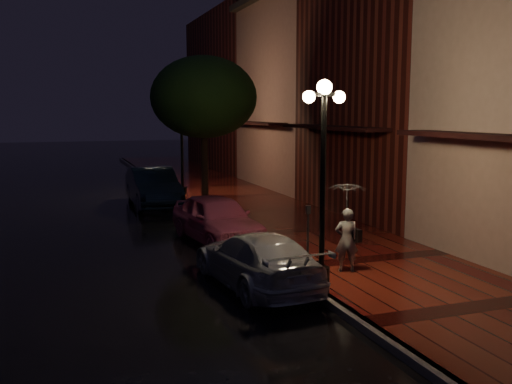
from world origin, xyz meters
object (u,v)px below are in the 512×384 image
object	(u,v)px
silver_car	(256,260)
parking_meter	(308,225)
pink_car	(217,219)
streetlamp_near	(323,169)
streetlamp_far	(182,139)
street_tree	(204,100)
navy_car	(153,187)
woman_with_umbrella	(347,213)

from	to	relation	value
silver_car	parking_meter	distance (m)	2.54
parking_meter	pink_car	bearing A→B (deg)	120.49
streetlamp_near	streetlamp_far	bearing A→B (deg)	90.00
street_tree	streetlamp_far	bearing A→B (deg)	94.91
streetlamp_far	silver_car	xyz separation A→B (m)	(-1.31, -13.47, -2.00)
navy_car	woman_with_umbrella	bearing A→B (deg)	-77.55
streetlamp_far	woman_with_umbrella	bearing A→B (deg)	-86.31
silver_car	parking_meter	bearing A→B (deg)	-146.04
streetlamp_far	woman_with_umbrella	distance (m)	13.58
streetlamp_near	silver_car	xyz separation A→B (m)	(-1.31, 0.53, -2.00)
street_tree	silver_car	xyz separation A→B (m)	(-1.57, -10.46, -3.64)
navy_car	street_tree	bearing A→B (deg)	-25.34
streetlamp_near	streetlamp_far	xyz separation A→B (m)	(0.00, 14.00, 0.00)
streetlamp_near	parking_meter	world-z (taller)	streetlamp_near
streetlamp_far	woman_with_umbrella	xyz separation A→B (m)	(0.87, -13.51, -1.09)
streetlamp_far	woman_with_umbrella	size ratio (longest dim) A/B	2.09
streetlamp_far	street_tree	world-z (taller)	street_tree
streetlamp_near	pink_car	bearing A→B (deg)	100.85
silver_car	woman_with_umbrella	xyz separation A→B (m)	(2.18, -0.04, 0.91)
street_tree	woman_with_umbrella	size ratio (longest dim) A/B	2.82
street_tree	navy_car	size ratio (longest dim) A/B	1.22
street_tree	parking_meter	distance (m)	9.48
woman_with_umbrella	pink_car	bearing A→B (deg)	-49.34
streetlamp_far	navy_car	xyz separation A→B (m)	(-1.66, -2.10, -1.82)
navy_car	woman_with_umbrella	size ratio (longest dim) A/B	2.30
streetlamp_near	street_tree	bearing A→B (deg)	88.65
streetlamp_near	streetlamp_far	size ratio (longest dim) A/B	1.00
street_tree	woman_with_umbrella	world-z (taller)	street_tree
pink_car	silver_car	world-z (taller)	pink_car
parking_meter	streetlamp_far	bearing A→B (deg)	94.23
woman_with_umbrella	navy_car	bearing A→B (deg)	-59.01
streetlamp_near	pink_car	size ratio (longest dim) A/B	1.05
streetlamp_far	street_tree	xyz separation A→B (m)	(0.26, -3.01, 1.64)
street_tree	parking_meter	size ratio (longest dim) A/B	4.50
streetlamp_near	navy_car	xyz separation A→B (m)	(-1.66, 11.90, -1.82)
silver_car	street_tree	bearing A→B (deg)	-103.53
streetlamp_far	street_tree	size ratio (longest dim) A/B	0.74
pink_car	woman_with_umbrella	world-z (taller)	woman_with_umbrella
pink_car	navy_car	xyz separation A→B (m)	(-0.71, 6.94, 0.08)
woman_with_umbrella	parking_meter	world-z (taller)	woman_with_umbrella
streetlamp_far	parking_meter	size ratio (longest dim) A/B	3.34
navy_car	woman_with_umbrella	xyz separation A→B (m)	(2.54, -11.41, 0.73)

